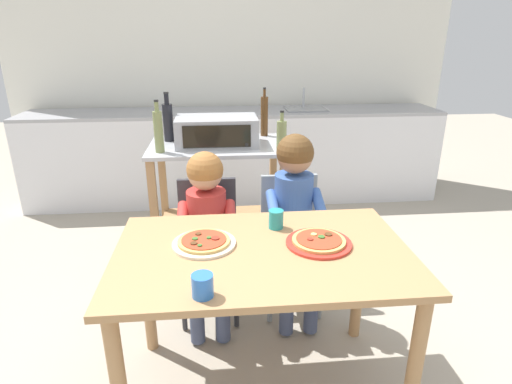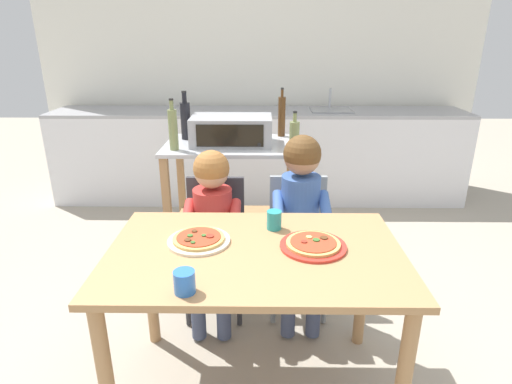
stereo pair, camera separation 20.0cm
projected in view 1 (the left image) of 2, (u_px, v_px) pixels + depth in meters
name	position (u px, v px, depth m)	size (l,w,h in m)	color
ground_plane	(245.00, 264.00, 3.13)	(11.67, 11.67, 0.00)	#A89E8C
back_wall_tiled	(232.00, 61.00, 4.34)	(4.53, 0.12, 2.70)	white
kitchen_counter	(235.00, 155.00, 4.28)	(4.08, 0.60, 1.11)	silver
kitchen_island_cart	(219.00, 186.00, 2.98)	(0.93, 0.60, 0.91)	#B7BABF
toaster_oven	(217.00, 131.00, 2.83)	(0.54, 0.34, 0.19)	#999BA0
bottle_dark_olive_oil	(282.00, 135.00, 2.68)	(0.06, 0.06, 0.26)	olive
bottle_clear_vinegar	(264.00, 116.00, 3.07)	(0.05, 0.05, 0.35)	#4C2D14
bottle_slim_sauce	(168.00, 121.00, 2.92)	(0.07, 0.07, 0.34)	black
bottle_brown_beer	(158.00, 131.00, 2.63)	(0.06, 0.06, 0.33)	olive
dining_table	(263.00, 273.00, 1.82)	(1.26, 0.79, 0.76)	#AD7F51
dining_chair_left	(208.00, 238.00, 2.48)	(0.36, 0.36, 0.81)	#333338
dining_chair_right	(290.00, 233.00, 2.55)	(0.36, 0.36, 0.81)	gray
child_in_red_shirt	(207.00, 218.00, 2.30)	(0.32, 0.42, 1.01)	#424C6B
child_in_blue_striped_shirt	(295.00, 205.00, 2.36)	(0.32, 0.42, 1.09)	#424C6B
pizza_plate_cream	(204.00, 242.00, 1.82)	(0.28, 0.28, 0.03)	beige
pizza_plate_red_rimmed	(319.00, 242.00, 1.82)	(0.29, 0.29, 0.03)	red
drinking_cup_teal	(276.00, 219.00, 1.97)	(0.07, 0.07, 0.09)	teal
drinking_cup_blue	(203.00, 286.00, 1.45)	(0.08, 0.08, 0.08)	blue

